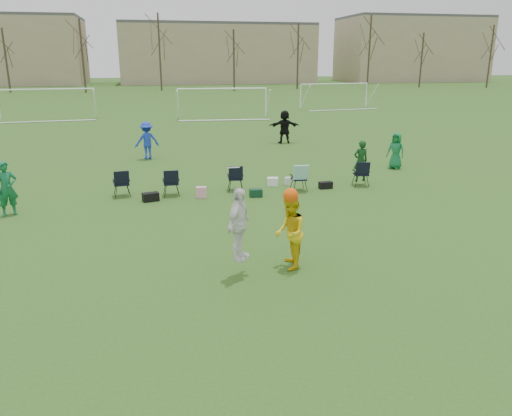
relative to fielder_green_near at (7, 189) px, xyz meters
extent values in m
plane|color=#2A561A|center=(6.39, -6.60, -0.87)|extent=(260.00, 260.00, 0.00)
imported|color=#12663A|center=(0.00, 0.00, 0.00)|extent=(0.75, 0.65, 1.73)
imported|color=#1938C2|center=(4.27, 8.57, 0.05)|extent=(1.31, 0.95, 1.82)
imported|color=#136D3A|center=(15.17, 4.01, -0.06)|extent=(0.90, 0.94, 1.62)
imported|color=black|center=(12.12, 11.89, 0.09)|extent=(1.81, 0.72, 1.91)
imported|color=white|center=(6.30, -6.03, 0.37)|extent=(0.88, 1.03, 1.65)
imported|color=yellow|center=(7.54, -5.80, 0.00)|extent=(0.80, 0.95, 1.74)
sphere|color=#F4500C|center=(7.54, -5.80, 0.90)|extent=(0.35, 0.35, 0.35)
cylinder|color=white|center=(6.20, -5.97, 1.64)|extent=(0.27, 0.27, 0.08)
imported|color=#103D16|center=(12.39, 1.47, 0.08)|extent=(0.59, 0.39, 1.59)
cube|color=black|center=(4.36, 0.74, -0.72)|extent=(0.61, 0.43, 0.30)
cube|color=pink|center=(6.13, 0.81, -0.67)|extent=(0.39, 0.28, 0.40)
cube|color=#0F3720|center=(8.05, 0.55, -0.73)|extent=(0.46, 0.30, 0.28)
cube|color=white|center=(9.02, 2.01, -0.71)|extent=(0.47, 0.38, 0.32)
cylinder|color=silver|center=(9.63, 2.01, -0.72)|extent=(0.26, 0.26, 0.30)
cube|color=black|center=(10.90, 1.18, -0.74)|extent=(0.52, 0.30, 0.26)
cube|color=black|center=(3.36, 1.65, -0.39)|extent=(0.68, 0.68, 0.96)
cube|color=black|center=(5.10, 1.39, -0.39)|extent=(0.62, 0.62, 0.96)
cube|color=black|center=(7.50, 1.65, -0.39)|extent=(0.66, 0.66, 0.96)
cube|color=black|center=(9.81, 1.11, -0.39)|extent=(0.61, 0.61, 0.96)
cube|color=black|center=(12.39, 1.37, -0.39)|extent=(0.68, 0.68, 0.96)
cylinder|color=white|center=(0.03, 27.72, 0.33)|extent=(0.12, 0.12, 2.40)
cylinder|color=white|center=(-3.61, 27.40, 1.53)|extent=(7.28, 0.76, 0.12)
cylinder|color=white|center=(6.75, 25.66, 0.33)|extent=(0.12, 0.12, 2.40)
cylinder|color=white|center=(14.03, 25.15, 0.33)|extent=(0.12, 0.12, 2.40)
cylinder|color=white|center=(10.39, 25.40, 1.53)|extent=(7.29, 0.63, 0.12)
cylinder|color=white|center=(18.78, 30.90, 0.33)|extent=(0.12, 0.12, 2.40)
cylinder|color=white|center=(26.01, 31.91, 0.33)|extent=(0.12, 0.12, 2.40)
cylinder|color=white|center=(22.39, 31.40, 1.53)|extent=(7.25, 1.13, 0.12)
cylinder|color=#382B21|center=(-15.61, 64.90, 3.63)|extent=(0.28, 0.28, 9.00)
cylinder|color=#382B21|center=(-4.61, 61.90, 4.23)|extent=(0.28, 0.28, 10.20)
cylinder|color=#382B21|center=(6.39, 64.90, 4.83)|extent=(0.28, 0.28, 11.40)
cylinder|color=#382B21|center=(17.39, 61.90, 3.63)|extent=(0.28, 0.28, 9.00)
cylinder|color=#382B21|center=(28.39, 64.90, 4.23)|extent=(0.28, 0.28, 10.20)
cylinder|color=#382B21|center=(39.39, 61.90, 4.83)|extent=(0.28, 0.28, 11.40)
cylinder|color=#382B21|center=(50.39, 64.90, 3.63)|extent=(0.28, 0.28, 9.00)
cylinder|color=#382B21|center=(61.39, 61.90, 4.23)|extent=(0.28, 0.28, 10.20)
cube|color=tan|center=(18.39, 89.40, 4.63)|extent=(38.00, 16.00, 11.00)
cube|color=tan|center=(61.39, 89.40, 5.63)|extent=(30.00, 16.00, 13.00)
camera|label=1|loc=(4.54, -16.32, 3.87)|focal=35.00mm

